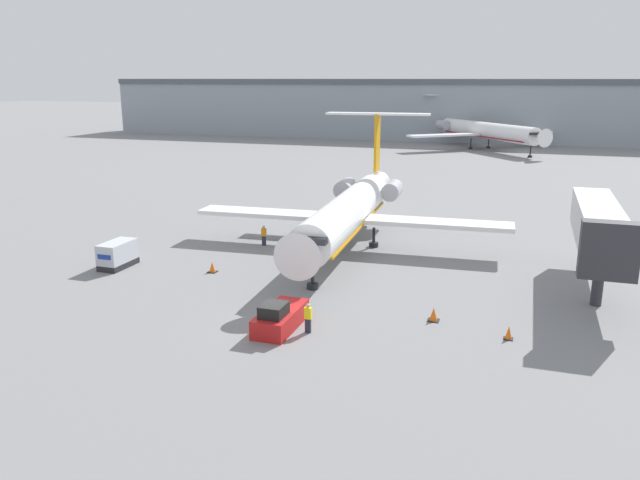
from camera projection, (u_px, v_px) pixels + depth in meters
ground_plane at (273, 329)px, 35.99m from camera, size 600.00×600.00×0.00m
terminal_building at (472, 110)px, 144.39m from camera, size 180.00×16.80×13.94m
airplane_main at (349, 210)px, 52.66m from camera, size 27.07×28.78×10.70m
pushback_tug at (280, 317)px, 36.02m from camera, size 1.90×4.63×1.81m
luggage_cart at (118, 255)px, 47.67m from camera, size 1.62×3.22×1.99m
worker_near_tug at (308, 317)px, 35.32m from camera, size 0.40×0.25×1.76m
worker_by_wing at (264, 235)px, 53.82m from camera, size 0.40×0.25×1.78m
traffic_cone_left at (212, 267)px, 46.55m from camera, size 0.66×0.66×0.79m
traffic_cone_right at (434, 315)px, 37.20m from camera, size 0.69×0.69×0.82m
traffic_cone_mid at (509, 333)px, 34.58m from camera, size 0.52×0.52×0.78m
airplane_parked_far_left at (483, 130)px, 126.66m from camera, size 27.95×31.42×10.60m
jet_bridge at (598, 227)px, 41.66m from camera, size 3.20×14.90×6.19m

